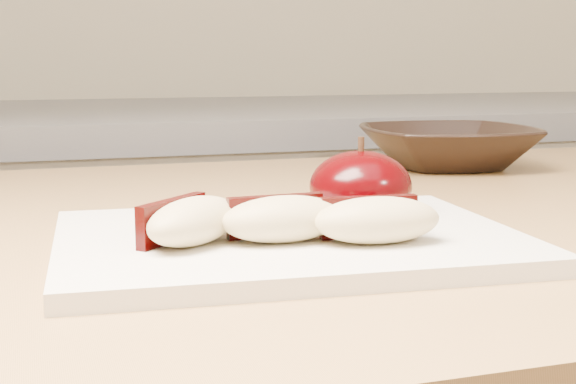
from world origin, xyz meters
name	(u,v)px	position (x,y,z in m)	size (l,w,h in m)	color
cutting_board	(288,241)	(-0.01, 0.39, 0.91)	(0.28, 0.20, 0.01)	beige
apple_half	(361,187)	(0.06, 0.44, 0.93)	(0.08, 0.08, 0.06)	black
apple_wedge_a	(192,221)	(-0.07, 0.38, 0.92)	(0.08, 0.08, 0.03)	tan
apple_wedge_b	(283,219)	(-0.02, 0.37, 0.92)	(0.08, 0.04, 0.03)	tan
apple_wedge_c	(376,220)	(0.03, 0.35, 0.92)	(0.08, 0.04, 0.03)	tan
bowl	(448,147)	(0.27, 0.70, 0.92)	(0.18, 0.18, 0.04)	black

